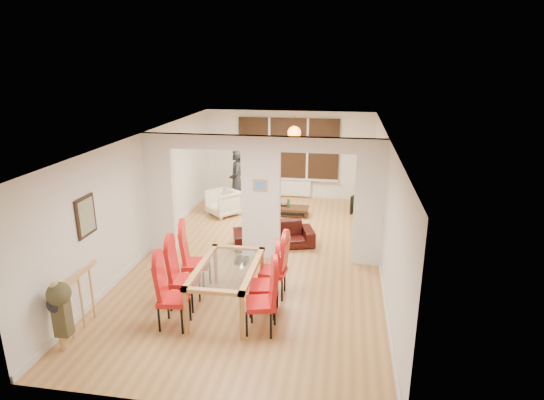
% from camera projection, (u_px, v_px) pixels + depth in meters
% --- Properties ---
extents(floor, '(5.00, 9.00, 0.01)m').
position_uv_depth(floor, '(261.00, 256.00, 9.79)').
color(floor, '#B48048').
rests_on(floor, ground).
extents(room_walls, '(5.00, 9.00, 2.60)m').
position_uv_depth(room_walls, '(261.00, 198.00, 9.40)').
color(room_walls, silver).
rests_on(room_walls, floor).
extents(divider_wall, '(5.00, 0.18, 2.60)m').
position_uv_depth(divider_wall, '(261.00, 198.00, 9.40)').
color(divider_wall, white).
rests_on(divider_wall, floor).
extents(bay_window_blinds, '(3.00, 0.08, 1.80)m').
position_uv_depth(bay_window_blinds, '(288.00, 148.00, 13.52)').
color(bay_window_blinds, black).
rests_on(bay_window_blinds, room_walls).
extents(radiator, '(1.40, 0.08, 0.50)m').
position_uv_depth(radiator, '(288.00, 187.00, 13.85)').
color(radiator, white).
rests_on(radiator, floor).
extents(pendant_light, '(0.36, 0.36, 0.36)m').
position_uv_depth(pendant_light, '(294.00, 133.00, 12.21)').
color(pendant_light, orange).
rests_on(pendant_light, room_walls).
extents(stair_newel, '(0.40, 1.20, 1.10)m').
position_uv_depth(stair_newel, '(79.00, 299.00, 6.96)').
color(stair_newel, tan).
rests_on(stair_newel, floor).
extents(wall_poster, '(0.04, 0.52, 0.67)m').
position_uv_depth(wall_poster, '(86.00, 216.00, 7.43)').
color(wall_poster, gray).
rests_on(wall_poster, room_walls).
extents(pillar_photo, '(0.30, 0.03, 0.25)m').
position_uv_depth(pillar_photo, '(260.00, 185.00, 9.22)').
color(pillar_photo, '#4C8CD8').
rests_on(pillar_photo, divider_wall).
extents(dining_table, '(0.97, 1.73, 0.81)m').
position_uv_depth(dining_table, '(227.00, 288.00, 7.59)').
color(dining_table, '#AF7A40').
rests_on(dining_table, floor).
extents(dining_chair_la, '(0.51, 0.51, 1.13)m').
position_uv_depth(dining_chair_la, '(173.00, 294.00, 7.06)').
color(dining_chair_la, red).
rests_on(dining_chair_la, floor).
extents(dining_chair_lb, '(0.49, 0.49, 1.15)m').
position_uv_depth(dining_chair_lb, '(184.00, 276.00, 7.64)').
color(dining_chair_lb, red).
rests_on(dining_chair_lb, floor).
extents(dining_chair_lc, '(0.56, 0.56, 1.18)m').
position_uv_depth(dining_chair_lc, '(196.00, 259.00, 8.24)').
color(dining_chair_lc, red).
rests_on(dining_chair_lc, floor).
extents(dining_chair_ra, '(0.55, 0.55, 1.13)m').
position_uv_depth(dining_chair_ra, '(261.00, 298.00, 6.94)').
color(dining_chair_ra, red).
rests_on(dining_chair_ra, floor).
extents(dining_chair_rb, '(0.54, 0.54, 1.17)m').
position_uv_depth(dining_chair_rb, '(264.00, 281.00, 7.43)').
color(dining_chair_rb, red).
rests_on(dining_chair_rb, floor).
extents(dining_chair_rc, '(0.49, 0.49, 1.11)m').
position_uv_depth(dining_chair_rc, '(273.00, 267.00, 8.00)').
color(dining_chair_rc, red).
rests_on(dining_chair_rc, floor).
extents(sofa, '(1.93, 1.20, 0.53)m').
position_uv_depth(sofa, '(274.00, 235.00, 10.25)').
color(sofa, black).
rests_on(sofa, floor).
extents(armchair, '(1.06, 1.06, 0.69)m').
position_uv_depth(armchair, '(223.00, 203.00, 12.24)').
color(armchair, beige).
rests_on(armchair, floor).
extents(person, '(0.71, 0.56, 1.73)m').
position_uv_depth(person, '(237.00, 181.00, 12.43)').
color(person, black).
rests_on(person, floor).
extents(television, '(0.85, 0.48, 0.51)m').
position_uv_depth(television, '(354.00, 201.00, 12.68)').
color(television, black).
rests_on(television, floor).
extents(coffee_table, '(1.09, 0.65, 0.24)m').
position_uv_depth(coffee_table, '(289.00, 211.00, 12.26)').
color(coffee_table, '#331D11').
rests_on(coffee_table, floor).
extents(bottle, '(0.07, 0.07, 0.26)m').
position_uv_depth(bottle, '(288.00, 203.00, 12.12)').
color(bottle, '#143F19').
rests_on(bottle, coffee_table).
extents(bowl, '(0.22, 0.22, 0.05)m').
position_uv_depth(bowl, '(284.00, 205.00, 12.34)').
color(bowl, '#331D11').
rests_on(bowl, coffee_table).
extents(shoes, '(0.25, 0.27, 0.10)m').
position_uv_depth(shoes, '(242.00, 261.00, 9.41)').
color(shoes, black).
rests_on(shoes, floor).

